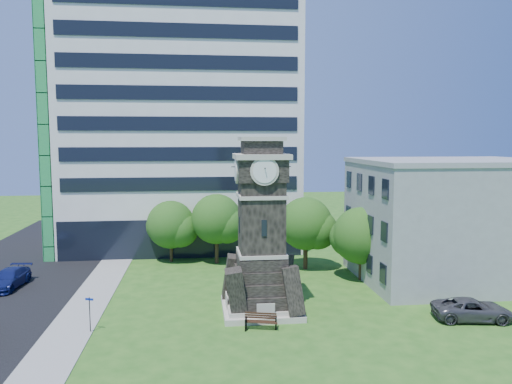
{
  "coord_description": "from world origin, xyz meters",
  "views": [
    {
      "loc": [
        -1.29,
        -31.84,
        12.06
      ],
      "look_at": [
        3.21,
        6.95,
        7.93
      ],
      "focal_mm": 35.0,
      "sensor_mm": 36.0,
      "label": 1
    }
  ],
  "objects": [
    {
      "name": "car_east_lot",
      "position": [
        16.85,
        -1.38,
        0.72
      ],
      "size": [
        5.51,
        3.16,
        1.45
      ],
      "primitive_type": "imported",
      "rotation": [
        0.0,
        0.0,
        1.42
      ],
      "color": "#434347",
      "rests_on": "ground"
    },
    {
      "name": "tree_east",
      "position": [
        12.55,
        8.83,
        3.72
      ],
      "size": [
        5.38,
        4.89,
        6.32
      ],
      "rotation": [
        0.0,
        0.0,
        -0.11
      ],
      "color": "#332114",
      "rests_on": "ground"
    },
    {
      "name": "car_street_north",
      "position": [
        -16.78,
        9.84,
        0.75
      ],
      "size": [
        2.6,
        5.35,
        1.5
      ],
      "primitive_type": "imported",
      "rotation": [
        0.0,
        0.0,
        -0.1
      ],
      "color": "navy",
      "rests_on": "ground"
    },
    {
      "name": "office_low",
      "position": [
        19.97,
        8.0,
        5.21
      ],
      "size": [
        15.2,
        12.2,
        10.4
      ],
      "color": "#999C9E",
      "rests_on": "ground"
    },
    {
      "name": "clock_tower",
      "position": [
        3.0,
        2.0,
        5.28
      ],
      "size": [
        5.4,
        5.4,
        12.22
      ],
      "color": "beige",
      "rests_on": "ground"
    },
    {
      "name": "office_tall",
      "position": [
        -3.2,
        25.84,
        14.22
      ],
      "size": [
        26.2,
        15.11,
        28.6
      ],
      "color": "white",
      "rests_on": "ground"
    },
    {
      "name": "tree_nw",
      "position": [
        -3.99,
        17.24,
        3.56
      ],
      "size": [
        5.19,
        4.72,
        6.07
      ],
      "rotation": [
        0.0,
        0.0,
        -0.33
      ],
      "color": "#332114",
      "rests_on": "ground"
    },
    {
      "name": "street_sign",
      "position": [
        -8.14,
        -0.69,
        1.43
      ],
      "size": [
        0.55,
        0.05,
        2.28
      ],
      "rotation": [
        0.0,
        0.0,
        -0.36
      ],
      "color": "black",
      "rests_on": "ground"
    },
    {
      "name": "sidewalk",
      "position": [
        -9.5,
        5.0,
        0.03
      ],
      "size": [
        3.0,
        70.0,
        0.06
      ],
      "primitive_type": "cube",
      "color": "gray",
      "rests_on": "ground"
    },
    {
      "name": "park_bench",
      "position": [
        2.56,
        -1.36,
        0.56
      ],
      "size": [
        2.05,
        0.55,
        1.06
      ],
      "rotation": [
        0.0,
        0.0,
        -0.25
      ],
      "color": "black",
      "rests_on": "ground"
    },
    {
      "name": "tree_nc",
      "position": [
        0.46,
        16.07,
        4.2
      ],
      "size": [
        5.35,
        4.86,
        6.81
      ],
      "rotation": [
        0.0,
        0.0,
        0.25
      ],
      "color": "#332114",
      "rests_on": "ground"
    },
    {
      "name": "ground",
      "position": [
        0.0,
        0.0,
        0.0
      ],
      "size": [
        160.0,
        160.0,
        0.0
      ],
      "primitive_type": "plane",
      "color": "#275B1A",
      "rests_on": "ground"
    },
    {
      "name": "tree_ne",
      "position": [
        8.62,
        12.96,
        4.12
      ],
      "size": [
        5.42,
        4.93,
        6.76
      ],
      "rotation": [
        0.0,
        0.0,
        -0.37
      ],
      "color": "#332114",
      "rests_on": "ground"
    }
  ]
}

